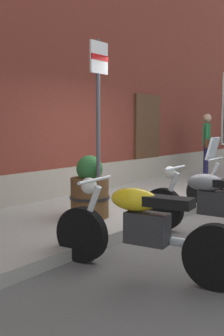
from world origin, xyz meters
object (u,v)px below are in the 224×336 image
motorcycle_yellow_naked (141,229)px  barrel_planter (90,191)px  pedestrian_striped_shirt (206,141)px  parking_sign (99,106)px  motorcycle_grey_naked (210,204)px

motorcycle_yellow_naked → barrel_planter: size_ratio=2.28×
pedestrian_striped_shirt → parking_sign: 5.93m
parking_sign → barrel_planter: bearing=72.1°
motorcycle_grey_naked → motorcycle_yellow_naked: bearing=179.1°
motorcycle_yellow_naked → pedestrian_striped_shirt: 7.27m
motorcycle_grey_naked → barrel_planter: 1.78m
pedestrian_striped_shirt → barrel_planter: (-5.73, -0.71, -0.55)m
motorcycle_yellow_naked → parking_sign: 2.20m
motorcycle_grey_naked → parking_sign: bearing=113.6°
pedestrian_striped_shirt → motorcycle_yellow_naked: bearing=-160.9°
parking_sign → motorcycle_yellow_naked: bearing=-126.1°
motorcycle_yellow_naked → pedestrian_striped_shirt: pedestrian_striped_shirt is taller
motorcycle_grey_naked → barrel_planter: barrel_planter is taller
motorcycle_yellow_naked → barrel_planter: (1.11, 1.66, 0.07)m
motorcycle_grey_naked → parking_sign: 2.06m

